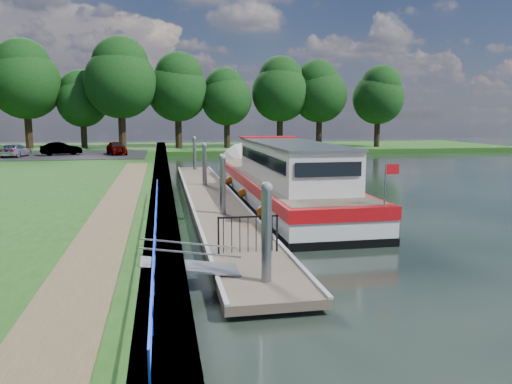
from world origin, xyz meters
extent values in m
plane|color=black|center=(0.00, 0.00, 0.00)|extent=(160.00, 160.00, 0.00)
cube|color=#473D2D|center=(-2.55, 15.00, 0.39)|extent=(1.10, 90.00, 0.78)
cube|color=#1C4914|center=(12.00, 52.00, 0.30)|extent=(60.00, 18.00, 0.60)
cube|color=brown|center=(-4.40, 8.00, 0.80)|extent=(1.60, 40.00, 0.05)
cube|color=black|center=(-11.00, 38.00, 0.81)|extent=(14.00, 12.00, 0.06)
cube|color=#0C2DBF|center=(-2.75, 3.00, 1.48)|extent=(0.04, 18.00, 0.04)
cube|color=#0C2DBF|center=(-2.75, 3.00, 1.12)|extent=(0.03, 18.00, 0.03)
cylinder|color=#0C2DBF|center=(-2.75, -6.00, 1.14)|extent=(0.04, 0.04, 0.72)
cylinder|color=#0C2DBF|center=(-2.75, -4.00, 1.14)|extent=(0.04, 0.04, 0.72)
cylinder|color=#0C2DBF|center=(-2.75, -2.00, 1.14)|extent=(0.04, 0.04, 0.72)
cylinder|color=#0C2DBF|center=(-2.75, 0.00, 1.14)|extent=(0.04, 0.04, 0.72)
cylinder|color=#0C2DBF|center=(-2.75, 2.00, 1.14)|extent=(0.04, 0.04, 0.72)
cylinder|color=#0C2DBF|center=(-2.75, 4.00, 1.14)|extent=(0.04, 0.04, 0.72)
cylinder|color=#0C2DBF|center=(-2.75, 6.00, 1.14)|extent=(0.04, 0.04, 0.72)
cylinder|color=#0C2DBF|center=(-2.75, 8.00, 1.14)|extent=(0.04, 0.04, 0.72)
cylinder|color=#0C2DBF|center=(-2.75, 10.00, 1.14)|extent=(0.04, 0.04, 0.72)
cylinder|color=#0C2DBF|center=(-2.75, 12.00, 1.14)|extent=(0.04, 0.04, 0.72)
cube|color=brown|center=(0.00, 13.00, 0.28)|extent=(2.50, 30.00, 0.24)
cube|color=#9EA0A3|center=(0.00, 1.00, 0.05)|extent=(2.30, 5.00, 0.30)
cube|color=#9EA0A3|center=(0.00, 9.00, 0.05)|extent=(2.30, 5.00, 0.30)
cube|color=#9EA0A3|center=(0.00, 17.00, 0.05)|extent=(2.30, 5.00, 0.30)
cube|color=#9EA0A3|center=(0.00, 25.00, 0.05)|extent=(2.30, 5.00, 0.30)
cube|color=#9EA0A3|center=(1.19, 13.00, 0.43)|extent=(0.12, 30.00, 0.06)
cube|color=#9EA0A3|center=(-1.19, 13.00, 0.43)|extent=(0.12, 30.00, 0.06)
cylinder|color=gray|center=(0.00, -0.50, 1.10)|extent=(0.26, 0.26, 3.40)
sphere|color=gray|center=(0.00, -0.50, 2.80)|extent=(0.30, 0.30, 0.30)
cylinder|color=gray|center=(0.00, 8.50, 1.10)|extent=(0.26, 0.26, 3.40)
sphere|color=gray|center=(0.00, 8.50, 2.80)|extent=(0.30, 0.30, 0.30)
cylinder|color=gray|center=(0.00, 17.50, 1.10)|extent=(0.26, 0.26, 3.40)
sphere|color=gray|center=(0.00, 17.50, 2.80)|extent=(0.30, 0.30, 0.30)
cylinder|color=gray|center=(0.00, 26.50, 1.10)|extent=(0.26, 0.26, 3.40)
sphere|color=gray|center=(0.00, 26.50, 2.80)|extent=(0.30, 0.30, 0.30)
cube|color=#A5A8AD|center=(-1.85, 0.50, 0.60)|extent=(2.58, 1.00, 0.43)
cube|color=#A5A8AD|center=(-1.85, 0.02, 1.10)|extent=(2.58, 0.04, 0.41)
cube|color=#A5A8AD|center=(-1.85, 0.98, 1.10)|extent=(2.58, 0.04, 0.41)
cube|color=black|center=(-0.90, 2.20, 0.98)|extent=(0.05, 0.05, 1.15)
cube|color=black|center=(0.90, 2.20, 0.98)|extent=(0.05, 0.05, 1.15)
cube|color=black|center=(0.00, 2.20, 1.52)|extent=(1.85, 0.05, 0.05)
cube|color=black|center=(-0.75, 2.20, 0.98)|extent=(0.02, 0.02, 1.10)
cube|color=black|center=(-0.50, 2.20, 0.98)|extent=(0.02, 0.02, 1.10)
cube|color=black|center=(-0.25, 2.20, 0.98)|extent=(0.02, 0.02, 1.10)
cube|color=black|center=(0.00, 2.20, 0.98)|extent=(0.02, 0.02, 1.10)
cube|color=black|center=(0.25, 2.20, 0.98)|extent=(0.02, 0.02, 1.10)
cube|color=black|center=(0.50, 2.20, 0.98)|extent=(0.02, 0.02, 1.10)
cube|color=black|center=(0.75, 2.20, 0.98)|extent=(0.02, 0.02, 1.10)
cube|color=black|center=(3.60, 13.40, 0.02)|extent=(4.00, 20.00, 0.55)
cube|color=silver|center=(3.60, 13.40, 0.62)|extent=(3.96, 19.90, 0.65)
cube|color=#BA0C12|center=(3.60, 13.40, 1.18)|extent=(4.04, 20.00, 0.48)
cube|color=brown|center=(3.60, 13.40, 1.42)|extent=(3.68, 19.20, 0.04)
cone|color=silver|center=(3.60, 23.80, 0.55)|extent=(4.00, 1.50, 4.00)
cube|color=silver|center=(3.60, 10.90, 2.30)|extent=(3.00, 11.00, 1.75)
cube|color=gray|center=(3.60, 10.90, 3.22)|extent=(3.10, 11.20, 0.10)
cube|color=black|center=(2.08, 10.90, 2.55)|extent=(0.04, 10.00, 0.55)
cube|color=black|center=(5.12, 10.90, 2.55)|extent=(0.04, 10.00, 0.55)
cube|color=black|center=(3.60, 16.45, 2.55)|extent=(2.60, 0.04, 0.55)
cube|color=black|center=(3.60, 5.35, 2.55)|extent=(2.60, 0.04, 0.55)
cube|color=#BA0C12|center=(3.60, 16.10, 3.30)|extent=(3.20, 1.60, 0.06)
cylinder|color=gray|center=(5.10, 3.70, 2.15)|extent=(0.05, 0.05, 1.50)
cube|color=#BA0C12|center=(5.35, 3.70, 2.70)|extent=(0.50, 0.02, 0.35)
sphere|color=#D85D0C|center=(1.48, 7.40, 0.65)|extent=(0.44, 0.44, 0.44)
sphere|color=#D85D0C|center=(1.48, 12.40, 0.65)|extent=(0.44, 0.44, 0.44)
sphere|color=#D85D0C|center=(1.48, 17.40, 0.65)|extent=(0.44, 0.44, 0.44)
imported|color=#594C47|center=(2.40, 6.59, 2.30)|extent=(0.64, 0.74, 1.72)
cylinder|color=#332316|center=(-17.49, 49.36, 2.70)|extent=(0.83, 0.83, 4.21)
sphere|color=black|center=(-17.49, 49.36, 8.08)|extent=(7.95, 7.95, 7.95)
sphere|color=black|center=(-17.71, 49.47, 10.07)|extent=(6.31, 6.31, 6.31)
cylinder|color=#332316|center=(-11.50, 49.87, 2.15)|extent=(0.70, 0.70, 3.10)
sphere|color=black|center=(-11.50, 49.87, 6.11)|extent=(5.85, 5.85, 5.85)
sphere|color=black|center=(-11.67, 50.04, 7.57)|extent=(4.65, 4.65, 4.65)
cylinder|color=#332316|center=(-6.89, 47.36, 2.75)|extent=(0.84, 0.84, 4.29)
sphere|color=black|center=(-6.89, 47.36, 8.23)|extent=(8.10, 8.10, 8.10)
sphere|color=black|center=(-6.84, 47.51, 10.25)|extent=(6.44, 6.44, 6.44)
cylinder|color=#332316|center=(-0.41, 49.36, 2.52)|extent=(0.79, 0.79, 3.83)
sphere|color=black|center=(-0.41, 49.36, 7.42)|extent=(7.24, 7.24, 7.24)
sphere|color=black|center=(-0.22, 49.13, 9.23)|extent=(5.75, 5.75, 5.75)
cylinder|color=#332316|center=(5.49, 49.09, 2.23)|extent=(0.72, 0.72, 3.26)
sphere|color=black|center=(5.49, 49.09, 6.40)|extent=(6.16, 6.16, 6.16)
sphere|color=black|center=(5.30, 49.34, 7.93)|extent=(4.89, 4.89, 4.89)
cylinder|color=#332316|center=(12.25, 49.38, 2.49)|extent=(0.78, 0.78, 3.77)
sphere|color=black|center=(12.25, 49.38, 7.31)|extent=(7.13, 7.13, 7.13)
sphere|color=black|center=(12.38, 49.62, 9.09)|extent=(5.66, 5.66, 5.66)
cylinder|color=#332316|center=(17.42, 49.40, 2.42)|extent=(0.77, 0.77, 3.65)
sphere|color=black|center=(17.42, 49.40, 7.09)|extent=(6.89, 6.89, 6.89)
sphere|color=black|center=(17.07, 49.41, 8.81)|extent=(5.47, 5.47, 5.47)
cylinder|color=#332316|center=(24.52, 47.52, 2.30)|extent=(0.74, 0.74, 3.41)
sphere|color=black|center=(24.52, 47.52, 6.66)|extent=(6.43, 6.43, 6.43)
sphere|color=black|center=(24.75, 47.30, 8.26)|extent=(5.11, 5.11, 5.11)
imported|color=#999999|center=(-6.74, 37.11, 1.47)|extent=(2.43, 4.00, 1.27)
imported|color=#999999|center=(-11.85, 37.49, 1.44)|extent=(3.88, 2.33, 1.21)
imported|color=#999999|center=(-15.57, 36.31, 1.41)|extent=(2.17, 4.13, 1.14)
camera|label=1|loc=(-2.51, -12.33, 4.55)|focal=35.00mm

